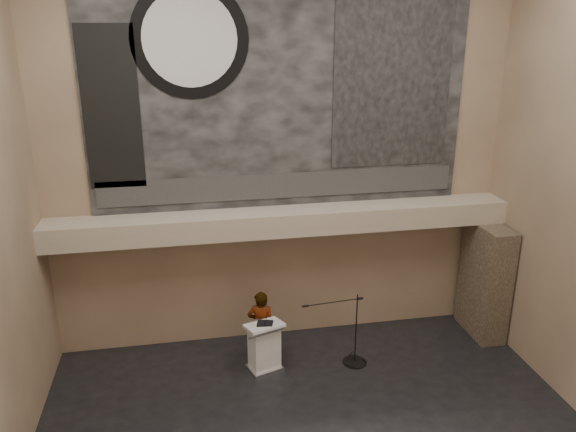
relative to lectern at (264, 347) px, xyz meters
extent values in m
cube|color=#7C644F|center=(0.63, 1.46, 3.70)|extent=(10.00, 0.02, 8.50)
cube|color=#7C644F|center=(0.63, -6.54, 3.70)|extent=(10.00, 0.02, 8.50)
cube|color=tan|center=(0.63, 1.06, 2.40)|extent=(10.00, 0.80, 0.50)
cylinder|color=#B2893D|center=(-0.97, 1.01, 2.12)|extent=(0.04, 0.04, 0.06)
cylinder|color=#B2893D|center=(2.53, 1.01, 2.12)|extent=(0.04, 0.04, 0.06)
cube|color=black|center=(0.63, 1.43, 5.15)|extent=(8.00, 0.05, 5.00)
cube|color=#2C2C2C|center=(0.63, 1.39, 3.10)|extent=(7.76, 0.02, 0.55)
cylinder|color=black|center=(-1.17, 1.39, 6.15)|extent=(2.30, 0.02, 2.30)
cylinder|color=silver|center=(-1.17, 1.37, 6.15)|extent=(1.84, 0.02, 1.84)
cube|color=black|center=(3.03, 1.39, 5.25)|extent=(2.60, 0.02, 3.60)
cube|color=black|center=(-2.77, 1.39, 4.85)|extent=(1.10, 0.02, 3.20)
cube|color=#3F3326|center=(5.28, 0.61, 0.80)|extent=(0.60, 1.40, 2.70)
cube|color=silver|center=(0.00, 0.00, -0.51)|extent=(0.80, 0.70, 0.08)
cube|color=white|center=(0.00, 0.00, 0.01)|extent=(0.69, 0.57, 0.96)
cube|color=white|center=(0.00, -0.02, 0.52)|extent=(0.88, 0.74, 0.13)
cube|color=black|center=(0.02, -0.03, 0.56)|extent=(0.38, 0.33, 0.04)
cube|color=white|center=(-0.09, -0.04, 0.55)|extent=(0.21, 0.28, 0.00)
imported|color=beige|center=(0.00, 0.42, 0.26)|extent=(0.67, 0.53, 1.62)
cylinder|color=black|center=(1.96, -0.11, -0.54)|extent=(0.52, 0.52, 0.02)
cylinder|color=black|center=(1.96, -0.11, 0.27)|extent=(0.03, 0.03, 1.64)
cylinder|color=black|center=(1.39, -0.17, 0.99)|extent=(1.27, 0.14, 0.02)
camera|label=1|loc=(-1.41, -10.16, 6.45)|focal=35.00mm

